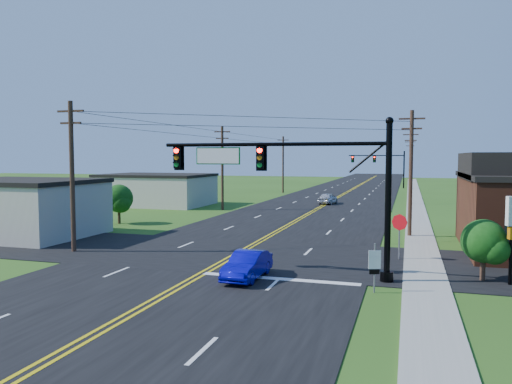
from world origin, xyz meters
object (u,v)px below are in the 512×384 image
(blue_car, at_px, (247,266))
(stop_sign, at_px, (399,227))
(signal_mast_far, at_px, (380,163))
(signal_mast_main, at_px, (292,177))
(route_sign, at_px, (375,264))

(blue_car, bearing_deg, stop_sign, 46.57)
(blue_car, bearing_deg, signal_mast_far, 90.37)
(signal_mast_main, height_order, signal_mast_far, same)
(signal_mast_far, xyz_separation_m, stop_sign, (4.80, -66.72, -2.70))
(signal_mast_far, relative_size, blue_car, 2.88)
(signal_mast_far, xyz_separation_m, route_sign, (3.94, -74.02, -3.33))
(stop_sign, bearing_deg, signal_mast_far, 117.91)
(blue_car, distance_m, route_sign, 5.89)
(signal_mast_main, bearing_deg, signal_mast_far, 89.92)
(signal_mast_main, bearing_deg, stop_sign, 47.17)
(route_sign, distance_m, stop_sign, 7.38)
(route_sign, xyz_separation_m, stop_sign, (0.86, 7.30, 0.63))
(signal_mast_far, height_order, blue_car, signal_mast_far)
(blue_car, bearing_deg, signal_mast_main, 38.63)
(blue_car, distance_m, stop_sign, 9.47)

